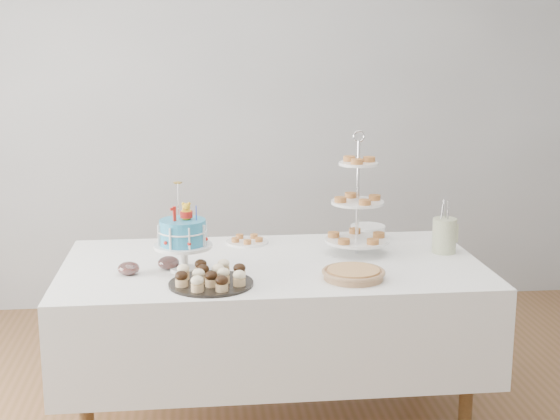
{
  "coord_description": "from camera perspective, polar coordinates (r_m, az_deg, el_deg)",
  "views": [
    {
      "loc": [
        -0.34,
        -3.14,
        1.78
      ],
      "look_at": [
        0.04,
        0.3,
        1.02
      ],
      "focal_mm": 50.0,
      "sensor_mm": 36.0,
      "label": 1
    }
  ],
  "objects": [
    {
      "name": "tiered_stand",
      "position": [
        3.71,
        5.69,
        0.51
      ],
      "size": [
        0.31,
        0.31,
        0.59
      ],
      "color": "silver",
      "rests_on": "table"
    },
    {
      "name": "jam_bowl_b",
      "position": [
        3.48,
        -11.01,
        -4.23
      ],
      "size": [
        0.1,
        0.1,
        0.06
      ],
      "color": "silver",
      "rests_on": "table"
    },
    {
      "name": "utensil_pitcher",
      "position": [
        3.83,
        11.94,
        -1.74
      ],
      "size": [
        0.12,
        0.11,
        0.26
      ],
      "rotation": [
        0.0,
        0.0,
        -0.29
      ],
      "color": "silver",
      "rests_on": "table"
    },
    {
      "name": "jam_bowl_a",
      "position": [
        3.53,
        -8.15,
        -3.86
      ],
      "size": [
        0.1,
        0.1,
        0.06
      ],
      "color": "silver",
      "rests_on": "table"
    },
    {
      "name": "table",
      "position": [
        3.67,
        -0.55,
        -7.28
      ],
      "size": [
        1.92,
        1.02,
        0.77
      ],
      "color": "white",
      "rests_on": "floor"
    },
    {
      "name": "walls",
      "position": [
        3.18,
        -0.04,
        4.67
      ],
      "size": [
        5.04,
        4.04,
        2.7
      ],
      "color": "#939597",
      "rests_on": "floor"
    },
    {
      "name": "pie",
      "position": [
        3.37,
        5.4,
        -4.64
      ],
      "size": [
        0.27,
        0.27,
        0.04
      ],
      "color": "#A48259",
      "rests_on": "table"
    },
    {
      "name": "cupcake_tray",
      "position": [
        3.28,
        -5.07,
        -4.82
      ],
      "size": [
        0.36,
        0.36,
        0.08
      ],
      "color": "black",
      "rests_on": "table"
    },
    {
      "name": "pastry_plate",
      "position": [
        3.94,
        -2.42,
        -2.22
      ],
      "size": [
        0.21,
        0.21,
        0.03
      ],
      "color": "white",
      "rests_on": "table"
    },
    {
      "name": "birthday_cake",
      "position": [
        3.47,
        -7.09,
        -2.72
      ],
      "size": [
        0.26,
        0.26,
        0.4
      ],
      "rotation": [
        0.0,
        0.0,
        0.27
      ],
      "color": "white",
      "rests_on": "table"
    },
    {
      "name": "plate_stack",
      "position": [
        4.04,
        6.44,
        -1.62
      ],
      "size": [
        0.18,
        0.18,
        0.07
      ],
      "color": "white",
      "rests_on": "table"
    }
  ]
}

